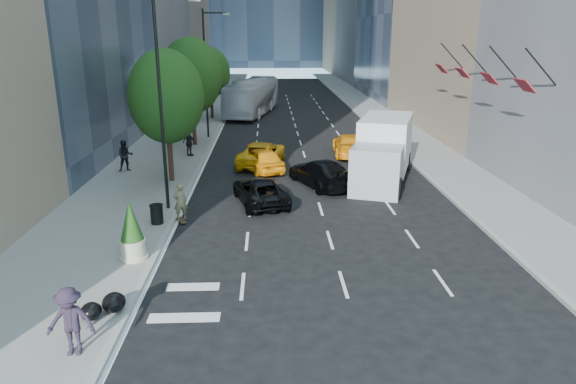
{
  "coord_description": "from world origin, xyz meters",
  "views": [
    {
      "loc": [
        -1.55,
        -19.99,
        8.36
      ],
      "look_at": [
        -0.71,
        1.74,
        1.6
      ],
      "focal_mm": 32.0,
      "sensor_mm": 36.0,
      "label": 1
    }
  ],
  "objects_px": {
    "black_sedan_lincoln": "(260,191)",
    "box_truck": "(383,150)",
    "city_bus": "(252,97)",
    "trash_can": "(157,215)",
    "black_sedan_mercedes": "(321,173)",
    "planter_shrub": "(132,231)",
    "skateboarder": "(181,204)"
  },
  "relations": [
    {
      "from": "black_sedan_lincoln",
      "to": "trash_can",
      "type": "xyz_separation_m",
      "value": [
        -4.6,
        -3.12,
        -0.09
      ]
    },
    {
      "from": "black_sedan_lincoln",
      "to": "black_sedan_mercedes",
      "type": "height_order",
      "value": "black_sedan_mercedes"
    },
    {
      "from": "black_sedan_lincoln",
      "to": "city_bus",
      "type": "height_order",
      "value": "city_bus"
    },
    {
      "from": "box_truck",
      "to": "planter_shrub",
      "type": "relative_size",
      "value": 3.52
    },
    {
      "from": "box_truck",
      "to": "trash_can",
      "type": "bearing_deg",
      "value": -129.88
    },
    {
      "from": "planter_shrub",
      "to": "black_sedan_lincoln",
      "type": "bearing_deg",
      "value": 55.47
    },
    {
      "from": "planter_shrub",
      "to": "trash_can",
      "type": "bearing_deg",
      "value": 88.13
    },
    {
      "from": "black_sedan_lincoln",
      "to": "city_bus",
      "type": "distance_m",
      "value": 30.41
    },
    {
      "from": "black_sedan_lincoln",
      "to": "trash_can",
      "type": "relative_size",
      "value": 5.64
    },
    {
      "from": "black_sedan_lincoln",
      "to": "planter_shrub",
      "type": "distance_m",
      "value": 8.35
    },
    {
      "from": "trash_can",
      "to": "black_sedan_lincoln",
      "type": "bearing_deg",
      "value": 34.16
    },
    {
      "from": "skateboarder",
      "to": "city_bus",
      "type": "relative_size",
      "value": 0.13
    },
    {
      "from": "city_bus",
      "to": "trash_can",
      "type": "height_order",
      "value": "city_bus"
    },
    {
      "from": "skateboarder",
      "to": "trash_can",
      "type": "xyz_separation_m",
      "value": [
        -1.0,
        -0.49,
        -0.31
      ]
    },
    {
      "from": "black_sedan_mercedes",
      "to": "city_bus",
      "type": "bearing_deg",
      "value": -102.67
    },
    {
      "from": "skateboarder",
      "to": "black_sedan_mercedes",
      "type": "xyz_separation_m",
      "value": [
        7.01,
        5.63,
        -0.12
      ]
    },
    {
      "from": "skateboarder",
      "to": "black_sedan_lincoln",
      "type": "relative_size",
      "value": 0.37
    },
    {
      "from": "black_sedan_lincoln",
      "to": "planter_shrub",
      "type": "relative_size",
      "value": 2.06
    },
    {
      "from": "planter_shrub",
      "to": "skateboarder",
      "type": "bearing_deg",
      "value": 75.14
    },
    {
      "from": "city_bus",
      "to": "skateboarder",
      "type": "bearing_deg",
      "value": -82.37
    },
    {
      "from": "box_truck",
      "to": "trash_can",
      "type": "xyz_separation_m",
      "value": [
        -11.71,
        -7.07,
        -1.28
      ]
    },
    {
      "from": "black_sedan_lincoln",
      "to": "city_bus",
      "type": "xyz_separation_m",
      "value": [
        -1.2,
        30.37,
        1.2
      ]
    },
    {
      "from": "black_sedan_mercedes",
      "to": "trash_can",
      "type": "height_order",
      "value": "black_sedan_mercedes"
    },
    {
      "from": "black_sedan_mercedes",
      "to": "box_truck",
      "type": "xyz_separation_m",
      "value": [
        3.7,
        0.94,
        1.09
      ]
    },
    {
      "from": "city_bus",
      "to": "box_truck",
      "type": "height_order",
      "value": "city_bus"
    },
    {
      "from": "trash_can",
      "to": "city_bus",
      "type": "bearing_deg",
      "value": 84.2
    },
    {
      "from": "black_sedan_lincoln",
      "to": "box_truck",
      "type": "height_order",
      "value": "box_truck"
    },
    {
      "from": "skateboarder",
      "to": "box_truck",
      "type": "relative_size",
      "value": 0.22
    },
    {
      "from": "box_truck",
      "to": "city_bus",
      "type": "bearing_deg",
      "value": 126.48
    },
    {
      "from": "black_sedan_mercedes",
      "to": "box_truck",
      "type": "distance_m",
      "value": 3.97
    },
    {
      "from": "black_sedan_lincoln",
      "to": "box_truck",
      "type": "bearing_deg",
      "value": -165.21
    },
    {
      "from": "city_bus",
      "to": "box_truck",
      "type": "relative_size",
      "value": 1.65
    }
  ]
}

